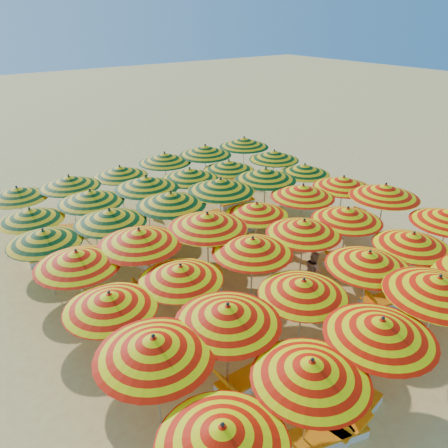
{
  "coord_description": "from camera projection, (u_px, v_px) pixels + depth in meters",
  "views": [
    {
      "loc": [
        -7.84,
        -10.19,
        8.08
      ],
      "look_at": [
        0.0,
        0.5,
        1.6
      ],
      "focal_mm": 35.0,
      "sensor_mm": 36.0,
      "label": 1
    }
  ],
  "objects": [
    {
      "name": "lounger_5",
      "position": [
        422.0,
        273.0,
        14.66
      ],
      "size": [
        1.83,
        1.05,
        0.69
      ],
      "rotation": [
        0.0,
        0.0,
        -0.29
      ],
      "color": "white",
      "rests_on": "ground"
    },
    {
      "name": "lounger_12",
      "position": [
        159.0,
        254.0,
        15.8
      ],
      "size": [
        1.83,
        1.15,
        0.69
      ],
      "rotation": [
        0.0,
        0.0,
        0.36
      ],
      "color": "white",
      "rests_on": "ground"
    },
    {
      "name": "umbrella_16",
      "position": [
        347.0,
        214.0,
        14.12
      ],
      "size": [
        2.8,
        2.8,
        2.45
      ],
      "color": "silver",
      "rests_on": "ground"
    },
    {
      "name": "umbrella_0",
      "position": [
        223.0,
        435.0,
        6.87
      ],
      "size": [
        2.35,
        2.35,
        2.35
      ],
      "color": "silver",
      "rests_on": "ground"
    },
    {
      "name": "lounger_10",
      "position": [
        269.0,
        252.0,
        15.93
      ],
      "size": [
        1.79,
        0.77,
        0.69
      ],
      "rotation": [
        0.0,
        0.0,
        -0.11
      ],
      "color": "white",
      "rests_on": "ground"
    },
    {
      "name": "umbrella_22",
      "position": [
        303.0,
        191.0,
        15.86
      ],
      "size": [
        2.45,
        2.45,
        2.49
      ],
      "color": "silver",
      "rests_on": "ground"
    },
    {
      "name": "umbrella_20",
      "position": [
        207.0,
        221.0,
        13.34
      ],
      "size": [
        2.82,
        2.82,
        2.63
      ],
      "color": "silver",
      "rests_on": "ground"
    },
    {
      "name": "umbrella_12",
      "position": [
        110.0,
        301.0,
        10.06
      ],
      "size": [
        2.51,
        2.51,
        2.35
      ],
      "color": "silver",
      "rests_on": "ground"
    },
    {
      "name": "umbrella_35",
      "position": [
        274.0,
        155.0,
        19.99
      ],
      "size": [
        2.85,
        2.85,
        2.43
      ],
      "color": "silver",
      "rests_on": "ground"
    },
    {
      "name": "umbrella_30",
      "position": [
        30.0,
        215.0,
        14.45
      ],
      "size": [
        2.3,
        2.3,
        2.28
      ],
      "color": "silver",
      "rests_on": "ground"
    },
    {
      "name": "umbrella_18",
      "position": [
        77.0,
        259.0,
        11.59
      ],
      "size": [
        2.73,
        2.73,
        2.46
      ],
      "color": "silver",
      "rests_on": "ground"
    },
    {
      "name": "ground",
      "position": [
        233.0,
        271.0,
        15.09
      ],
      "size": [
        120.0,
        120.0,
        0.0
      ],
      "primitive_type": "plane",
      "color": "#EDCE69",
      "rests_on": "ground"
    },
    {
      "name": "umbrella_32",
      "position": [
        146.0,
        182.0,
        16.46
      ],
      "size": [
        3.19,
        3.19,
        2.57
      ],
      "color": "silver",
      "rests_on": "ground"
    },
    {
      "name": "lounger_14",
      "position": [
        57.0,
        256.0,
        15.68
      ],
      "size": [
        1.82,
        0.99,
        0.69
      ],
      "rotation": [
        0.0,
        0.0,
        -0.25
      ],
      "color": "white",
      "rests_on": "ground"
    },
    {
      "name": "lounger_19",
      "position": [
        218.0,
        191.0,
        21.3
      ],
      "size": [
        1.82,
        0.94,
        0.69
      ],
      "rotation": [
        0.0,
        0.0,
        0.22
      ],
      "color": "white",
      "rests_on": "ground"
    },
    {
      "name": "umbrella_13",
      "position": [
        181.0,
        273.0,
        11.15
      ],
      "size": [
        2.55,
        2.55,
        2.34
      ],
      "color": "silver",
      "rests_on": "ground"
    },
    {
      "name": "umbrella_27",
      "position": [
        221.0,
        185.0,
        16.02
      ],
      "size": [
        3.27,
        3.27,
        2.66
      ],
      "color": "silver",
      "rests_on": "ground"
    },
    {
      "name": "umbrella_1",
      "position": [
        311.0,
        370.0,
        8.05
      ],
      "size": [
        2.97,
        2.97,
        2.41
      ],
      "color": "silver",
      "rests_on": "ground"
    },
    {
      "name": "umbrella_38",
      "position": [
        120.0,
        171.0,
        18.08
      ],
      "size": [
        2.81,
        2.81,
        2.39
      ],
      "color": "silver",
      "rests_on": "ground"
    },
    {
      "name": "lounger_15",
      "position": [
        204.0,
        217.0,
        18.64
      ],
      "size": [
        1.77,
        0.71,
        0.69
      ],
      "rotation": [
        0.0,
        0.0,
        3.07
      ],
      "color": "white",
      "rests_on": "ground"
    },
    {
      "name": "lounger_18",
      "position": [
        157.0,
        203.0,
        19.98
      ],
      "size": [
        1.83,
        1.06,
        0.69
      ],
      "rotation": [
        0.0,
        0.0,
        3.43
      ],
      "color": "white",
      "rests_on": "ground"
    },
    {
      "name": "umbrella_2",
      "position": [
        381.0,
        328.0,
        9.0
      ],
      "size": [
        2.92,
        2.92,
        2.49
      ],
      "color": "silver",
      "rests_on": "ground"
    },
    {
      "name": "lounger_20",
      "position": [
        233.0,
        184.0,
        22.26
      ],
      "size": [
        1.77,
        0.71,
        0.69
      ],
      "rotation": [
        0.0,
        0.0,
        -0.07
      ],
      "color": "white",
      "rests_on": "ground"
    },
    {
      "name": "lounger_7",
      "position": [
        346.0,
        261.0,
        15.39
      ],
      "size": [
        1.82,
        0.95,
        0.69
      ],
      "rotation": [
        0.0,
        0.0,
        2.92
      ],
      "color": "white",
      "rests_on": "ground"
    },
    {
      "name": "umbrella_33",
      "position": [
        190.0,
        174.0,
        17.63
      ],
      "size": [
        2.94,
        2.94,
        2.46
      ],
      "color": "silver",
      "rests_on": "ground"
    },
    {
      "name": "umbrella_24",
      "position": [
        44.0,
        237.0,
        12.92
      ],
      "size": [
        2.59,
        2.59,
        2.35
      ],
      "color": "silver",
      "rests_on": "ground"
    },
    {
      "name": "umbrella_31",
      "position": [
        91.0,
        196.0,
        15.44
      ],
      "size": [
        2.48,
        2.48,
        2.47
      ],
      "color": "silver",
      "rests_on": "ground"
    },
    {
      "name": "lounger_8",
      "position": [
        160.0,
        293.0,
        13.62
      ],
      "size": [
        1.82,
        1.19,
        0.69
      ],
      "rotation": [
        0.0,
        0.0,
        2.76
      ],
      "color": "white",
      "rests_on": "ground"
    },
    {
      "name": "umbrella_37",
      "position": [
        69.0,
        181.0,
        16.81
      ],
      "size": [
        2.83,
        2.83,
        2.47
      ],
      "color": "silver",
      "rests_on": "ground"
    },
    {
      "name": "umbrella_36",
      "position": [
        18.0,
        193.0,
        16.13
      ],
      "size": [
        2.8,
        2.8,
        2.32
      ],
      "color": "silver",
      "rests_on": "ground"
    },
    {
      "name": "umbrella_7",
      "position": [
        228.0,
        314.0,
        9.39
      ],
      "size": [
        2.65,
        2.65,
        2.51
      ],
      "color": "silver",
      "rests_on": "ground"
    },
    {
      "name": "umbrella_25",
      "position": [
        110.0,
        216.0,
        13.95
      ],
      "size": [
        2.8,
        2.8,
        2.47
      ],
      "color": "silver",
      "rests_on": "ground"
    },
    {
      "name": "umbrella_17",
      "position": [
        385.0,
        191.0,
        15.54
      ],
      "size": [
        3.24,
        3.24,
        2.63
      ],
      "color": "silver",
      "rests_on": "ground"
    },
    {
      "name": "umbrella_28",
      "position": [
        266.0,
        174.0,
        17.25
      ],
      "size": [
        3.19,
        3.19,
        2.59
      ],
      "color": "silver",
      "rests_on": "ground"
    },
    {
      "name": "lounger_11",
      "position": [
        348.0,
        225.0,
        17.94
      ],
      "size": [
        1.8,
        0.82,
        0.69
      ],
      "rotation": [
        0.0,
        0.0,
        0.14
      ],
      "color": "white",
      "rests_on": "ground"
    },
    {
      "name": "lounger_4",
      "position": [
        387.0,
        301.0,
        13.28
      ],
      "size": [
        1.83,
        1.1,
        0.69
      ],
      "rotation": [
        0.0,
        0.0,
        2.82
      ],
      "color": "white",
      "rests_on": "ground"
    },
    {
      "name": "lounger_3",
      "position": [
        248.0,
        379.0,
        10.45
      ],
      "size": [
        1.74,
        0.6,
        0.69
      ],
      "rotation": [
        0.0,
        0.0,
        3.13
      ],
      "color": "white",
      "rests_on": "ground"
    },
    {
      "name": "lounger_13",
      "position": [
        250.0,
        225.0,
        17.99
      ],
      "size": [
        1.76,
        0.68,
        0.69
      ],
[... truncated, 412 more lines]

